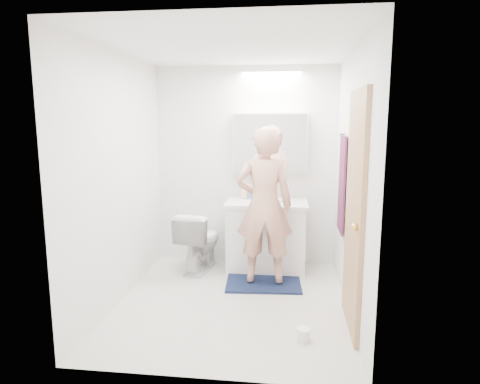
# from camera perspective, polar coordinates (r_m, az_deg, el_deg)

# --- Properties ---
(floor) EXTENTS (2.50, 2.50, 0.00)m
(floor) POSITION_cam_1_polar(r_m,az_deg,el_deg) (4.21, -1.12, -14.79)
(floor) COLOR silver
(floor) RESTS_ON ground
(ceiling) EXTENTS (2.50, 2.50, 0.00)m
(ceiling) POSITION_cam_1_polar(r_m,az_deg,el_deg) (3.89, -1.24, 19.37)
(ceiling) COLOR white
(ceiling) RESTS_ON floor
(wall_back) EXTENTS (2.50, 0.00, 2.50)m
(wall_back) POSITION_cam_1_polar(r_m,az_deg,el_deg) (5.10, 0.79, 3.55)
(wall_back) COLOR white
(wall_back) RESTS_ON floor
(wall_front) EXTENTS (2.50, 0.00, 2.50)m
(wall_front) POSITION_cam_1_polar(r_m,az_deg,el_deg) (2.66, -4.95, -2.19)
(wall_front) COLOR white
(wall_front) RESTS_ON floor
(wall_left) EXTENTS (0.00, 2.50, 2.50)m
(wall_left) POSITION_cam_1_polar(r_m,az_deg,el_deg) (4.17, -16.32, 1.78)
(wall_left) COLOR white
(wall_left) RESTS_ON floor
(wall_right) EXTENTS (0.00, 2.50, 2.50)m
(wall_right) POSITION_cam_1_polar(r_m,az_deg,el_deg) (3.88, 15.14, 1.26)
(wall_right) COLOR white
(wall_right) RESTS_ON floor
(vanity_cabinet) EXTENTS (0.90, 0.55, 0.78)m
(vanity_cabinet) POSITION_cam_1_polar(r_m,az_deg,el_deg) (4.96, 3.65, -6.21)
(vanity_cabinet) COLOR white
(vanity_cabinet) RESTS_ON floor
(countertop) EXTENTS (0.95, 0.58, 0.04)m
(countertop) POSITION_cam_1_polar(r_m,az_deg,el_deg) (4.86, 3.70, -1.55)
(countertop) COLOR white
(countertop) RESTS_ON vanity_cabinet
(sink_basin) EXTENTS (0.36, 0.36, 0.03)m
(sink_basin) POSITION_cam_1_polar(r_m,az_deg,el_deg) (4.88, 3.72, -1.08)
(sink_basin) COLOR white
(sink_basin) RESTS_ON countertop
(faucet) EXTENTS (0.02, 0.02, 0.16)m
(faucet) POSITION_cam_1_polar(r_m,az_deg,el_deg) (5.06, 3.85, 0.04)
(faucet) COLOR #B5B4B9
(faucet) RESTS_ON countertop
(medicine_cabinet) EXTENTS (0.88, 0.14, 0.70)m
(medicine_cabinet) POSITION_cam_1_polar(r_m,az_deg,el_deg) (4.98, 4.16, 6.83)
(medicine_cabinet) COLOR white
(medicine_cabinet) RESTS_ON wall_back
(mirror_panel) EXTENTS (0.84, 0.01, 0.66)m
(mirror_panel) POSITION_cam_1_polar(r_m,az_deg,el_deg) (4.91, 4.12, 6.79)
(mirror_panel) COLOR silver
(mirror_panel) RESTS_ON medicine_cabinet
(toilet) EXTENTS (0.52, 0.76, 0.71)m
(toilet) POSITION_cam_1_polar(r_m,az_deg,el_deg) (4.96, -5.59, -6.64)
(toilet) COLOR white
(toilet) RESTS_ON floor
(bath_rug) EXTENTS (0.84, 0.60, 0.02)m
(bath_rug) POSITION_cam_1_polar(r_m,az_deg,el_deg) (4.62, 3.23, -12.36)
(bath_rug) COLOR #142141
(bath_rug) RESTS_ON floor
(person) EXTENTS (0.63, 0.44, 1.65)m
(person) POSITION_cam_1_polar(r_m,az_deg,el_deg) (4.37, 3.34, -1.86)
(person) COLOR tan
(person) RESTS_ON bath_rug
(door) EXTENTS (0.04, 0.80, 2.00)m
(door) POSITION_cam_1_polar(r_m,az_deg,el_deg) (3.57, 15.47, -2.73)
(door) COLOR tan
(door) RESTS_ON wall_right
(door_knob) EXTENTS (0.06, 0.06, 0.06)m
(door_knob) POSITION_cam_1_polar(r_m,az_deg,el_deg) (3.28, 15.50, -4.69)
(door_knob) COLOR gold
(door_knob) RESTS_ON door
(towel) EXTENTS (0.02, 0.42, 1.00)m
(towel) POSITION_cam_1_polar(r_m,az_deg,el_deg) (4.43, 13.81, 1.02)
(towel) COLOR #131E3D
(towel) RESTS_ON wall_right
(towel_hook) EXTENTS (0.07, 0.02, 0.02)m
(towel_hook) POSITION_cam_1_polar(r_m,az_deg,el_deg) (4.38, 13.91, 7.76)
(towel_hook) COLOR silver
(towel_hook) RESTS_ON wall_right
(soap_bottle_a) EXTENTS (0.13, 0.13, 0.23)m
(soap_bottle_a) POSITION_cam_1_polar(r_m,az_deg,el_deg) (5.01, 0.57, 0.37)
(soap_bottle_a) COLOR beige
(soap_bottle_a) RESTS_ON countertop
(soap_bottle_b) EXTENTS (0.12, 0.12, 0.18)m
(soap_bottle_b) POSITION_cam_1_polar(r_m,az_deg,el_deg) (5.03, 1.38, 0.14)
(soap_bottle_b) COLOR #5577B8
(soap_bottle_b) RESTS_ON countertop
(toothbrush_cup) EXTENTS (0.12, 0.12, 0.08)m
(toothbrush_cup) POSITION_cam_1_polar(r_m,az_deg,el_deg) (5.00, 6.28, -0.55)
(toothbrush_cup) COLOR #475FD5
(toothbrush_cup) RESTS_ON countertop
(toilet_paper_roll) EXTENTS (0.11, 0.11, 0.10)m
(toilet_paper_roll) POSITION_cam_1_polar(r_m,az_deg,el_deg) (3.57, 8.65, -18.75)
(toilet_paper_roll) COLOR white
(toilet_paper_roll) RESTS_ON floor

